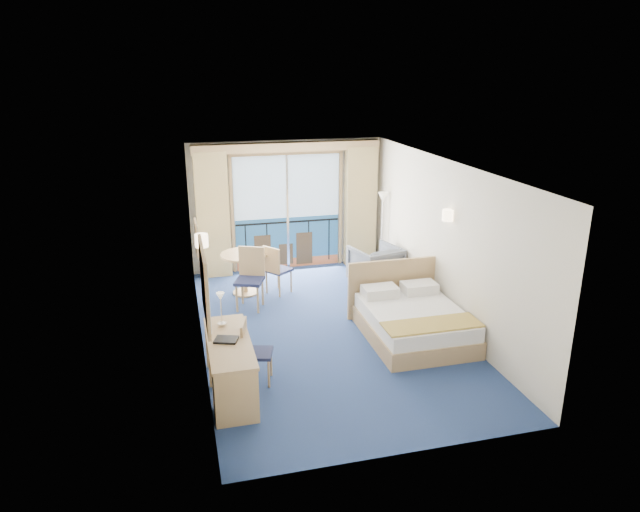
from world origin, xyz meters
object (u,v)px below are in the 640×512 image
(desk_chair, at_px, (252,348))
(round_table, at_px, (245,263))
(bed, at_px, (413,320))
(floor_lamp, at_px, (383,212))
(table_chair_b, at_px, (250,274))
(nightstand, at_px, (411,289))
(desk, at_px, (234,380))
(table_chair_a, at_px, (276,267))
(armchair, at_px, (376,265))

(desk_chair, height_order, round_table, desk_chair)
(bed, distance_m, floor_lamp, 3.34)
(desk_chair, height_order, table_chair_b, table_chair_b)
(bed, relative_size, round_table, 2.17)
(nightstand, bearing_deg, floor_lamp, 87.55)
(floor_lamp, height_order, table_chair_b, floor_lamp)
(round_table, bearing_deg, table_chair_b, -87.92)
(bed, relative_size, table_chair_b, 1.76)
(table_chair_b, bearing_deg, desk, -79.79)
(nightstand, height_order, table_chair_a, table_chair_a)
(nightstand, distance_m, round_table, 3.13)
(desk, bearing_deg, nightstand, 37.41)
(armchair, xyz_separation_m, table_chair_b, (-2.52, -0.47, 0.21))
(floor_lamp, relative_size, table_chair_a, 1.76)
(armchair, height_order, desk, armchair)
(desk_chair, bearing_deg, table_chair_a, -0.52)
(round_table, bearing_deg, bed, -47.10)
(round_table, bearing_deg, desk_chair, -95.49)
(bed, bearing_deg, table_chair_a, 127.23)
(floor_lamp, distance_m, desk_chair, 5.11)
(armchair, xyz_separation_m, table_chair_a, (-1.98, 0.01, 0.14))
(round_table, bearing_deg, table_chair_a, -17.25)
(floor_lamp, bearing_deg, table_chair_a, -161.61)
(bed, bearing_deg, nightstand, 67.75)
(bed, xyz_separation_m, table_chair_b, (-2.31, 1.86, 0.33))
(desk_chair, relative_size, table_chair_b, 0.82)
(floor_lamp, bearing_deg, bed, -101.16)
(nightstand, height_order, desk_chair, desk_chair)
(table_chair_a, relative_size, table_chair_b, 0.88)
(nightstand, height_order, round_table, round_table)
(desk, relative_size, desk_chair, 1.81)
(bed, distance_m, desk, 3.26)
(nightstand, xyz_separation_m, table_chair_b, (-2.85, 0.54, 0.36))
(floor_lamp, relative_size, table_chair_b, 1.54)
(bed, height_order, floor_lamp, floor_lamp)
(armchair, height_order, table_chair_a, table_chair_a)
(desk, height_order, desk_chair, desk_chair)
(armchair, height_order, table_chair_b, table_chair_b)
(floor_lamp, xyz_separation_m, table_chair_b, (-2.93, -1.27, -0.65))
(floor_lamp, bearing_deg, nightstand, -92.45)
(nightstand, bearing_deg, table_chair_b, 169.26)
(desk, distance_m, table_chair_a, 3.88)
(bed, height_order, table_chair_a, bed)
(bed, height_order, round_table, bed)
(table_chair_a, bearing_deg, floor_lamp, -109.05)
(table_chair_a, bearing_deg, desk_chair, 126.74)
(floor_lamp, xyz_separation_m, table_chair_a, (-2.39, -0.80, -0.73))
(desk, height_order, round_table, round_table)
(bed, relative_size, desk_chair, 2.15)
(armchair, bearing_deg, table_chair_b, -4.11)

